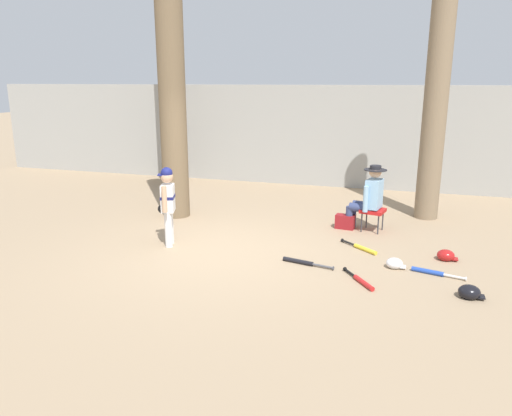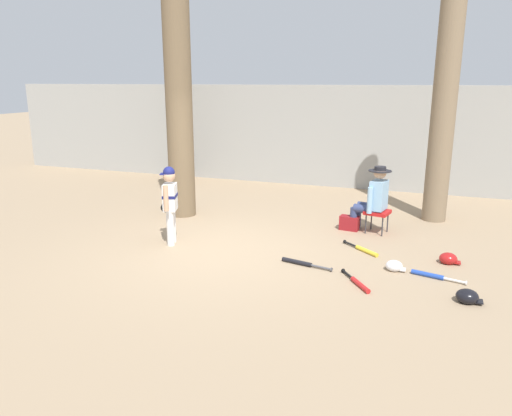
{
  "view_description": "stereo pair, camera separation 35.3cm",
  "coord_description": "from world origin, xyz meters",
  "px_view_note": "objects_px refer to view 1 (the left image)",
  "views": [
    {
      "loc": [
        2.69,
        -6.86,
        2.65
      ],
      "look_at": [
        0.55,
        0.06,
        0.75
      ],
      "focal_mm": 34.3,
      "sensor_mm": 36.0,
      "label": 1
    },
    {
      "loc": [
        3.03,
        -6.75,
        2.65
      ],
      "look_at": [
        0.55,
        0.06,
        0.75
      ],
      "focal_mm": 34.3,
      "sensor_mm": 36.0,
      "label": 2
    }
  ],
  "objects_px": {
    "seated_spectator": "(368,196)",
    "bat_red_barrel": "(361,281)",
    "bat_black_composite": "(302,262)",
    "batting_helmet_red": "(446,255)",
    "young_ballplayer": "(167,201)",
    "tree_near_player": "(172,92)",
    "tree_behind_spectator": "(435,113)",
    "bat_blue_youth": "(432,272)",
    "folding_stool": "(373,212)",
    "bat_yellow_trainer": "(362,248)",
    "handbag_beside_stool": "(345,222)",
    "tree_far_left": "(166,55)",
    "batting_helmet_black": "(470,292)",
    "batting_helmet_white": "(395,263)"
  },
  "relations": [
    {
      "from": "batting_helmet_red",
      "to": "batting_helmet_white",
      "type": "distance_m",
      "value": 0.92
    },
    {
      "from": "batting_helmet_black",
      "to": "handbag_beside_stool",
      "type": "bearing_deg",
      "value": 126.51
    },
    {
      "from": "tree_behind_spectator",
      "to": "bat_blue_youth",
      "type": "height_order",
      "value": "tree_behind_spectator"
    },
    {
      "from": "folding_stool",
      "to": "bat_yellow_trainer",
      "type": "xyz_separation_m",
      "value": [
        -0.06,
        -1.1,
        -0.33
      ]
    },
    {
      "from": "tree_behind_spectator",
      "to": "seated_spectator",
      "type": "height_order",
      "value": "tree_behind_spectator"
    },
    {
      "from": "bat_red_barrel",
      "to": "batting_helmet_red",
      "type": "height_order",
      "value": "batting_helmet_red"
    },
    {
      "from": "young_ballplayer",
      "to": "bat_black_composite",
      "type": "distance_m",
      "value": 2.41
    },
    {
      "from": "tree_near_player",
      "to": "batting_helmet_red",
      "type": "distance_m",
      "value": 5.66
    },
    {
      "from": "tree_near_player",
      "to": "batting_helmet_black",
      "type": "height_order",
      "value": "tree_near_player"
    },
    {
      "from": "batting_helmet_white",
      "to": "folding_stool",
      "type": "bearing_deg",
      "value": 104.53
    },
    {
      "from": "bat_yellow_trainer",
      "to": "bat_black_composite",
      "type": "bearing_deg",
      "value": -131.74
    },
    {
      "from": "batting_helmet_black",
      "to": "bat_red_barrel",
      "type": "bearing_deg",
      "value": 177.3
    },
    {
      "from": "seated_spectator",
      "to": "bat_red_barrel",
      "type": "relative_size",
      "value": 1.87
    },
    {
      "from": "seated_spectator",
      "to": "batting_helmet_white",
      "type": "relative_size",
      "value": 4.24
    },
    {
      "from": "tree_far_left",
      "to": "bat_red_barrel",
      "type": "height_order",
      "value": "tree_far_left"
    },
    {
      "from": "tree_near_player",
      "to": "young_ballplayer",
      "type": "distance_m",
      "value": 2.48
    },
    {
      "from": "bat_red_barrel",
      "to": "bat_black_composite",
      "type": "distance_m",
      "value": 1.02
    },
    {
      "from": "tree_behind_spectator",
      "to": "batting_helmet_black",
      "type": "bearing_deg",
      "value": -83.47
    },
    {
      "from": "bat_yellow_trainer",
      "to": "bat_red_barrel",
      "type": "height_order",
      "value": "same"
    },
    {
      "from": "handbag_beside_stool",
      "to": "batting_helmet_red",
      "type": "relative_size",
      "value": 1.11
    },
    {
      "from": "young_ballplayer",
      "to": "bat_red_barrel",
      "type": "xyz_separation_m",
      "value": [
        3.2,
        -0.69,
        -0.71
      ]
    },
    {
      "from": "young_ballplayer",
      "to": "bat_yellow_trainer",
      "type": "height_order",
      "value": "young_ballplayer"
    },
    {
      "from": "tree_far_left",
      "to": "bat_black_composite",
      "type": "xyz_separation_m",
      "value": [
        4.51,
        -4.71,
        -3.22
      ]
    },
    {
      "from": "bat_black_composite",
      "to": "batting_helmet_red",
      "type": "bearing_deg",
      "value": 21.59
    },
    {
      "from": "young_ballplayer",
      "to": "batting_helmet_red",
      "type": "distance_m",
      "value": 4.43
    },
    {
      "from": "batting_helmet_red",
      "to": "batting_helmet_white",
      "type": "bearing_deg",
      "value": -142.49
    },
    {
      "from": "tree_near_player",
      "to": "handbag_beside_stool",
      "type": "bearing_deg",
      "value": 1.65
    },
    {
      "from": "handbag_beside_stool",
      "to": "bat_black_composite",
      "type": "relative_size",
      "value": 0.43
    },
    {
      "from": "seated_spectator",
      "to": "folding_stool",
      "type": "bearing_deg",
      "value": -11.86
    },
    {
      "from": "tree_far_left",
      "to": "bat_blue_youth",
      "type": "bearing_deg",
      "value": -35.68
    },
    {
      "from": "tree_near_player",
      "to": "bat_yellow_trainer",
      "type": "distance_m",
      "value": 4.59
    },
    {
      "from": "tree_behind_spectator",
      "to": "bat_blue_youth",
      "type": "relative_size",
      "value": 6.56
    },
    {
      "from": "bat_black_composite",
      "to": "batting_helmet_white",
      "type": "xyz_separation_m",
      "value": [
        1.32,
        0.25,
        0.04
      ]
    },
    {
      "from": "young_ballplayer",
      "to": "batting_helmet_white",
      "type": "distance_m",
      "value": 3.67
    },
    {
      "from": "tree_far_left",
      "to": "bat_blue_youth",
      "type": "relative_size",
      "value": 9.68
    },
    {
      "from": "bat_yellow_trainer",
      "to": "batting_helmet_black",
      "type": "xyz_separation_m",
      "value": [
        1.45,
        -1.42,
        0.05
      ]
    },
    {
      "from": "handbag_beside_stool",
      "to": "bat_red_barrel",
      "type": "bearing_deg",
      "value": -77.77
    },
    {
      "from": "folding_stool",
      "to": "bat_blue_youth",
      "type": "height_order",
      "value": "folding_stool"
    },
    {
      "from": "young_ballplayer",
      "to": "folding_stool",
      "type": "xyz_separation_m",
      "value": [
        3.16,
        1.78,
        -0.38
      ]
    },
    {
      "from": "tree_near_player",
      "to": "folding_stool",
      "type": "height_order",
      "value": "tree_near_player"
    },
    {
      "from": "bat_yellow_trainer",
      "to": "bat_blue_youth",
      "type": "xyz_separation_m",
      "value": [
        1.03,
        -0.75,
        0.0
      ]
    },
    {
      "from": "tree_near_player",
      "to": "bat_black_composite",
      "type": "xyz_separation_m",
      "value": [
        2.97,
        -1.91,
        -2.41
      ]
    },
    {
      "from": "folding_stool",
      "to": "batting_helmet_red",
      "type": "distance_m",
      "value": 1.71
    },
    {
      "from": "seated_spectator",
      "to": "bat_black_composite",
      "type": "xyz_separation_m",
      "value": [
        -0.77,
        -2.02,
        -0.61
      ]
    },
    {
      "from": "bat_black_composite",
      "to": "bat_yellow_trainer",
      "type": "bearing_deg",
      "value": 48.26
    },
    {
      "from": "bat_yellow_trainer",
      "to": "bat_black_composite",
      "type": "height_order",
      "value": "same"
    },
    {
      "from": "tree_near_player",
      "to": "handbag_beside_stool",
      "type": "relative_size",
      "value": 16.38
    },
    {
      "from": "handbag_beside_stool",
      "to": "folding_stool",
      "type": "bearing_deg",
      "value": -0.1
    },
    {
      "from": "seated_spectator",
      "to": "batting_helmet_black",
      "type": "bearing_deg",
      "value": -59.81
    },
    {
      "from": "seated_spectator",
      "to": "bat_yellow_trainer",
      "type": "height_order",
      "value": "seated_spectator"
    }
  ]
}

